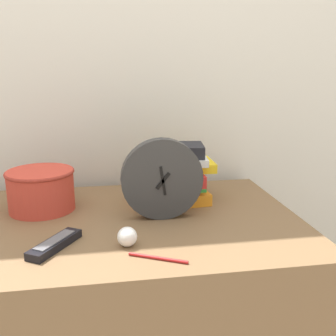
{
  "coord_description": "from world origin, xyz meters",
  "views": [
    {
      "loc": [
        -0.03,
        -0.73,
        1.15
      ],
      "look_at": [
        0.16,
        0.42,
        0.85
      ],
      "focal_mm": 42.0,
      "sensor_mm": 36.0,
      "label": 1
    }
  ],
  "objects_px": {
    "basket": "(41,189)",
    "crumpled_paper_ball": "(127,237)",
    "book_stack": "(173,175)",
    "desk_clock": "(162,179)",
    "tv_remote": "(55,244)",
    "pen": "(158,258)"
  },
  "relations": [
    {
      "from": "crumpled_paper_ball",
      "to": "pen",
      "type": "xyz_separation_m",
      "value": [
        0.06,
        -0.08,
        -0.02
      ]
    },
    {
      "from": "desk_clock",
      "to": "crumpled_paper_ball",
      "type": "xyz_separation_m",
      "value": [
        -0.11,
        -0.17,
        -0.09
      ]
    },
    {
      "from": "book_stack",
      "to": "pen",
      "type": "bearing_deg",
      "value": -104.79
    },
    {
      "from": "basket",
      "to": "crumpled_paper_ball",
      "type": "height_order",
      "value": "basket"
    },
    {
      "from": "basket",
      "to": "tv_remote",
      "type": "bearing_deg",
      "value": -76.47
    },
    {
      "from": "desk_clock",
      "to": "pen",
      "type": "xyz_separation_m",
      "value": [
        -0.05,
        -0.25,
        -0.11
      ]
    },
    {
      "from": "crumpled_paper_ball",
      "to": "desk_clock",
      "type": "bearing_deg",
      "value": 56.62
    },
    {
      "from": "pen",
      "to": "desk_clock",
      "type": "bearing_deg",
      "value": 79.31
    },
    {
      "from": "desk_clock",
      "to": "basket",
      "type": "bearing_deg",
      "value": 160.28
    },
    {
      "from": "book_stack",
      "to": "basket",
      "type": "bearing_deg",
      "value": -177.4
    },
    {
      "from": "crumpled_paper_ball",
      "to": "book_stack",
      "type": "bearing_deg",
      "value": 61.77
    },
    {
      "from": "book_stack",
      "to": "basket",
      "type": "relative_size",
      "value": 1.32
    },
    {
      "from": "basket",
      "to": "tv_remote",
      "type": "relative_size",
      "value": 1.27
    },
    {
      "from": "book_stack",
      "to": "crumpled_paper_ball",
      "type": "bearing_deg",
      "value": -118.23
    },
    {
      "from": "desk_clock",
      "to": "pen",
      "type": "distance_m",
      "value": 0.28
    },
    {
      "from": "book_stack",
      "to": "pen",
      "type": "distance_m",
      "value": 0.42
    },
    {
      "from": "book_stack",
      "to": "basket",
      "type": "height_order",
      "value": "book_stack"
    },
    {
      "from": "basket",
      "to": "pen",
      "type": "xyz_separation_m",
      "value": [
        0.31,
        -0.38,
        -0.06
      ]
    },
    {
      "from": "desk_clock",
      "to": "basket",
      "type": "height_order",
      "value": "desk_clock"
    },
    {
      "from": "basket",
      "to": "pen",
      "type": "relative_size",
      "value": 1.56
    },
    {
      "from": "desk_clock",
      "to": "pen",
      "type": "bearing_deg",
      "value": -100.69
    },
    {
      "from": "basket",
      "to": "crumpled_paper_ball",
      "type": "xyz_separation_m",
      "value": [
        0.24,
        -0.3,
        -0.04
      ]
    }
  ]
}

